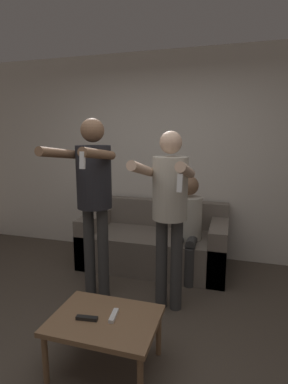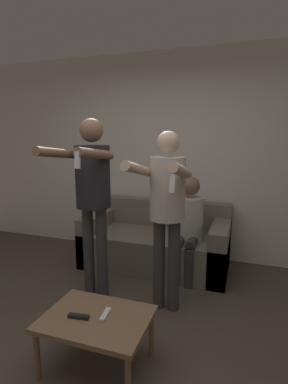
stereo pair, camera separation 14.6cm
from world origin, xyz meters
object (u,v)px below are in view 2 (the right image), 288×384
object	(u,v)px
coffee_table	(97,322)
remote_far	(105,315)
person_standing_left	(92,187)
remote_near	(79,316)
couch	(156,244)
person_seated	(188,222)
person_standing_right	(167,202)

from	to	relation	value
coffee_table	remote_far	bearing A→B (deg)	23.08
person_standing_left	remote_near	world-z (taller)	person_standing_left
person_standing_left	remote_far	world-z (taller)	person_standing_left
couch	coffee_table	distance (m)	1.79
person_standing_left	coffee_table	size ratio (longest dim) A/B	2.43
coffee_table	remote_near	xyz separation A→B (m)	(-0.11, -0.06, 0.06)
person_standing_left	couch	bearing A→B (deg)	68.20
coffee_table	remote_far	xyz separation A→B (m)	(0.06, 0.02, 0.06)
remote_far	remote_near	bearing A→B (deg)	-154.28
couch	coffee_table	size ratio (longest dim) A/B	2.41
couch	person_seated	world-z (taller)	person_seated
couch	remote_far	size ratio (longest dim) A/B	11.62
person_standing_left	person_standing_right	xyz separation A→B (m)	(0.75, -0.00, -0.09)
person_seated	person_standing_left	bearing A→B (deg)	-137.02
coffee_table	remote_near	distance (m)	0.13
coffee_table	person_standing_left	bearing A→B (deg)	119.06
person_standing_right	remote_near	bearing A→B (deg)	-112.48
person_seated	person_standing_right	bearing A→B (deg)	-94.63
person_standing_right	coffee_table	world-z (taller)	person_standing_right
person_standing_right	couch	bearing A→B (deg)	111.78
person_standing_left	person_standing_right	distance (m)	0.75
person_standing_left	coffee_table	bearing A→B (deg)	-60.94
person_seated	remote_near	xyz separation A→B (m)	(-0.44, -1.66, -0.25)
coffee_table	couch	bearing A→B (deg)	93.33
coffee_table	remote_near	size ratio (longest dim) A/B	4.81
remote_near	remote_far	world-z (taller)	same
person_standing_right	coffee_table	bearing A→B (deg)	-107.45
person_standing_left	person_standing_right	size ratio (longest dim) A/B	1.07
couch	coffee_table	xyz separation A→B (m)	(0.10, -1.79, 0.07)
remote_near	person_seated	bearing A→B (deg)	75.26
person_standing_left	coffee_table	xyz separation A→B (m)	(0.48, -0.86, -0.79)
remote_near	couch	bearing A→B (deg)	89.88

